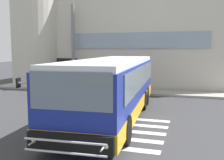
{
  "coord_description": "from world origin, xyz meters",
  "views": [
    {
      "loc": [
        4.98,
        -13.82,
        3.14
      ],
      "look_at": [
        0.97,
        -0.38,
        1.5
      ],
      "focal_mm": 42.32,
      "sensor_mm": 36.0,
      "label": 1
    }
  ],
  "objects_px": {
    "entry_support_column": "(73,46)",
    "passenger_at_curb_edge": "(98,77)",
    "bus_main_foreground": "(113,89)",
    "passenger_near_column": "(79,76)",
    "safety_bollard_yellow": "(129,89)",
    "passenger_by_doorway": "(89,77)"
  },
  "relations": [
    {
      "from": "passenger_near_column",
      "to": "passenger_by_doorway",
      "type": "distance_m",
      "value": 0.84
    },
    {
      "from": "passenger_by_doorway",
      "to": "safety_bollard_yellow",
      "type": "bearing_deg",
      "value": -17.42
    },
    {
      "from": "bus_main_foreground",
      "to": "passenger_near_column",
      "type": "xyz_separation_m",
      "value": [
        -4.76,
        7.11,
        -0.22
      ]
    },
    {
      "from": "bus_main_foreground",
      "to": "passenger_by_doorway",
      "type": "height_order",
      "value": "bus_main_foreground"
    },
    {
      "from": "bus_main_foreground",
      "to": "passenger_near_column",
      "type": "relative_size",
      "value": 6.52
    },
    {
      "from": "passenger_near_column",
      "to": "safety_bollard_yellow",
      "type": "distance_m",
      "value": 4.36
    },
    {
      "from": "bus_main_foreground",
      "to": "passenger_near_column",
      "type": "distance_m",
      "value": 8.56
    },
    {
      "from": "bus_main_foreground",
      "to": "passenger_by_doorway",
      "type": "distance_m",
      "value": 8.07
    },
    {
      "from": "passenger_by_doorway",
      "to": "passenger_near_column",
      "type": "bearing_deg",
      "value": 175.95
    },
    {
      "from": "passenger_by_doorway",
      "to": "safety_bollard_yellow",
      "type": "xyz_separation_m",
      "value": [
        3.33,
        -1.04,
        -0.63
      ]
    },
    {
      "from": "passenger_near_column",
      "to": "safety_bollard_yellow",
      "type": "relative_size",
      "value": 1.86
    },
    {
      "from": "bus_main_foreground",
      "to": "passenger_at_curb_edge",
      "type": "height_order",
      "value": "bus_main_foreground"
    },
    {
      "from": "entry_support_column",
      "to": "bus_main_foreground",
      "type": "height_order",
      "value": "entry_support_column"
    },
    {
      "from": "bus_main_foreground",
      "to": "passenger_by_doorway",
      "type": "bearing_deg",
      "value": 119.15
    },
    {
      "from": "entry_support_column",
      "to": "passenger_at_curb_edge",
      "type": "bearing_deg",
      "value": -18.28
    },
    {
      "from": "bus_main_foreground",
      "to": "safety_bollard_yellow",
      "type": "bearing_deg",
      "value": 95.73
    },
    {
      "from": "bus_main_foreground",
      "to": "passenger_by_doorway",
      "type": "xyz_separation_m",
      "value": [
        -3.93,
        7.05,
        -0.25
      ]
    },
    {
      "from": "entry_support_column",
      "to": "passenger_at_curb_edge",
      "type": "distance_m",
      "value": 3.35
    },
    {
      "from": "entry_support_column",
      "to": "passenger_at_curb_edge",
      "type": "xyz_separation_m",
      "value": [
        2.31,
        -0.76,
        -2.3
      ]
    },
    {
      "from": "passenger_by_doorway",
      "to": "safety_bollard_yellow",
      "type": "relative_size",
      "value": 1.86
    },
    {
      "from": "bus_main_foreground",
      "to": "safety_bollard_yellow",
      "type": "relative_size",
      "value": 12.13
    },
    {
      "from": "passenger_by_doorway",
      "to": "passenger_at_curb_edge",
      "type": "xyz_separation_m",
      "value": [
        0.68,
        -0.01,
        0.0
      ]
    }
  ]
}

